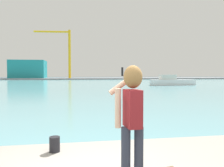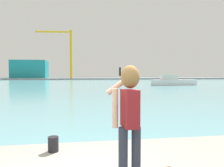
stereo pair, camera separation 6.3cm
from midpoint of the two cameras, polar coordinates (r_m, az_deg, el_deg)
ground_plane at (r=53.20m, az=-8.46°, el=0.13°), size 220.00×220.00×0.00m
harbor_water at (r=55.20m, az=-8.47°, el=0.23°), size 140.00×100.00×0.02m
far_shore_dock at (r=95.18m, az=-8.55°, el=1.30°), size 140.00×20.00×0.50m
person_photographer at (r=3.28m, az=5.01°, el=-7.10°), size 0.53×0.55×1.74m
harbor_bollard at (r=4.85m, az=-14.72°, el=-15.06°), size 0.22×0.22×0.31m
boat_moored at (r=42.99m, az=15.72°, el=0.52°), size 8.77×2.49×2.02m
warehouse_left at (r=97.46m, az=-20.60°, el=3.50°), size 13.75×10.28×7.32m
port_crane at (r=89.52m, az=-11.80°, el=8.97°), size 14.27×1.87×19.13m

